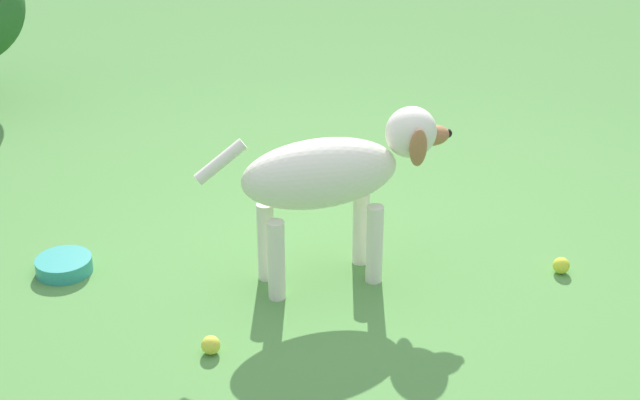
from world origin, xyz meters
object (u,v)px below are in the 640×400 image
(dog, at_px, (335,174))
(tennis_ball_3, at_px, (561,265))
(tennis_ball_2, at_px, (211,345))
(tennis_ball_1, at_px, (258,179))
(water_bowl, at_px, (64,265))
(tennis_ball_0, at_px, (334,183))

(dog, relative_size, tennis_ball_3, 13.66)
(dog, height_order, tennis_ball_2, dog)
(tennis_ball_1, distance_m, tennis_ball_2, 1.33)
(tennis_ball_2, xyz_separation_m, tennis_ball_3, (0.73, -1.22, 0.00))
(tennis_ball_3, bearing_deg, water_bowl, 98.67)
(tennis_ball_0, relative_size, tennis_ball_2, 1.00)
(tennis_ball_1, xyz_separation_m, tennis_ball_2, (-1.32, -0.12, 0.00))
(dog, relative_size, tennis_ball_1, 13.66)
(tennis_ball_0, bearing_deg, tennis_ball_3, -121.48)
(tennis_ball_2, bearing_deg, tennis_ball_0, -9.87)
(tennis_ball_2, height_order, tennis_ball_3, same)
(tennis_ball_2, relative_size, tennis_ball_3, 1.00)
(tennis_ball_3, bearing_deg, tennis_ball_1, 66.30)
(tennis_ball_1, xyz_separation_m, tennis_ball_3, (-0.59, -1.34, 0.00))
(dog, relative_size, tennis_ball_2, 13.66)
(dog, xyz_separation_m, tennis_ball_0, (0.77, 0.11, -0.41))
(tennis_ball_0, bearing_deg, tennis_ball_2, 170.13)
(tennis_ball_3, bearing_deg, dog, 100.82)
(dog, height_order, tennis_ball_1, dog)
(dog, distance_m, water_bowl, 1.14)
(tennis_ball_0, relative_size, tennis_ball_3, 1.00)
(tennis_ball_2, height_order, water_bowl, tennis_ball_2)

